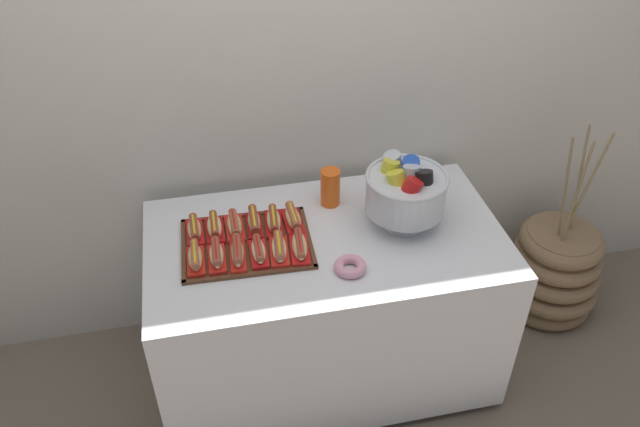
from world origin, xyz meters
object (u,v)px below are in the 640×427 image
object	(u,v)px
hot_dog_0	(195,258)
donut	(350,266)
hot_dog_10	(274,221)
hot_dog_6	(195,230)
hot_dog_3	(259,251)
punch_bowl	(406,190)
hot_dog_5	(300,246)
hot_dog_11	(293,218)
hot_dog_9	(254,222)
cup_stack	(330,187)
hot_dog_8	(234,225)
hot_dog_7	(215,227)
hot_dog_4	(279,249)
floor_vase	(552,270)
hot_dog_2	(238,253)
serving_tray	(247,244)
hot_dog_1	(217,255)
buffet_table	(326,304)

from	to	relation	value
hot_dog_0	donut	xyz separation A→B (m)	(0.53, -0.14, -0.02)
donut	hot_dog_10	bearing A→B (deg)	127.79
donut	hot_dog_6	bearing A→B (deg)	150.04
hot_dog_3	punch_bowl	world-z (taller)	punch_bowl
hot_dog_0	hot_dog_10	xyz separation A→B (m)	(0.31, 0.15, -0.00)
hot_dog_5	hot_dog_11	world-z (taller)	hot_dog_11
punch_bowl	hot_dog_9	bearing A→B (deg)	172.93
punch_bowl	cup_stack	world-z (taller)	punch_bowl
hot_dog_9	cup_stack	bearing A→B (deg)	18.63
hot_dog_9	donut	xyz separation A→B (m)	(0.30, -0.30, -0.02)
hot_dog_8	hot_dog_7	bearing A→B (deg)	178.05
hot_dog_4	hot_dog_9	bearing A→B (deg)	112.50
hot_dog_10	hot_dog_6	bearing A→B (deg)	178.05
hot_dog_7	hot_dog_8	world-z (taller)	hot_dog_7
hot_dog_0	hot_dog_9	distance (m)	0.28
floor_vase	hot_dog_11	world-z (taller)	floor_vase
hot_dog_7	cup_stack	distance (m)	0.49
hot_dog_0	hot_dog_2	xyz separation A→B (m)	(0.15, -0.01, 0.00)
serving_tray	hot_dog_4	world-z (taller)	hot_dog_4
hot_dog_0	hot_dog_11	distance (m)	0.41
hot_dog_2	floor_vase	bearing A→B (deg)	8.44
hot_dog_9	hot_dog_1	bearing A→B (deg)	-134.22
hot_dog_3	punch_bowl	size ratio (longest dim) A/B	0.49
serving_tray	donut	distance (m)	0.41
hot_dog_5	hot_dog_8	bearing A→B (deg)	141.80
hot_dog_0	hot_dog_10	distance (m)	0.34
hot_dog_7	hot_dog_8	size ratio (longest dim) A/B	0.98
hot_dog_11	punch_bowl	size ratio (longest dim) A/B	0.52
hot_dog_0	hot_dog_6	bearing A→B (deg)	88.05
hot_dog_4	hot_dog_8	world-z (taller)	hot_dog_4
punch_bowl	hot_dog_1	bearing A→B (deg)	-173.02
hot_dog_7	punch_bowl	size ratio (longest dim) A/B	0.51
hot_dog_8	hot_dog_6	bearing A→B (deg)	178.05
buffet_table	hot_dog_10	size ratio (longest dim) A/B	7.95
serving_tray	hot_dog_3	xyz separation A→B (m)	(0.03, -0.08, 0.03)
hot_dog_1	hot_dog_10	distance (m)	0.28
serving_tray	hot_dog_9	world-z (taller)	hot_dog_9
floor_vase	hot_dog_4	xyz separation A→B (m)	(-1.34, -0.23, 0.57)
hot_dog_7	cup_stack	size ratio (longest dim) A/B	1.03
hot_dog_11	hot_dog_3	bearing A→B (deg)	-134.22
hot_dog_11	punch_bowl	bearing A→B (deg)	-8.87
donut	punch_bowl	bearing A→B (deg)	40.11
hot_dog_11	punch_bowl	xyz separation A→B (m)	(0.42, -0.07, 0.12)
serving_tray	hot_dog_10	bearing A→B (deg)	34.31
hot_dog_6	hot_dog_7	xyz separation A→B (m)	(0.07, -0.00, 0.00)
hot_dog_6	punch_bowl	distance (m)	0.81
hot_dog_6	cup_stack	world-z (taller)	cup_stack
floor_vase	hot_dog_3	size ratio (longest dim) A/B	6.63
hot_dog_3	donut	xyz separation A→B (m)	(0.31, -0.13, -0.02)
hot_dog_2	hot_dog_6	distance (m)	0.22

